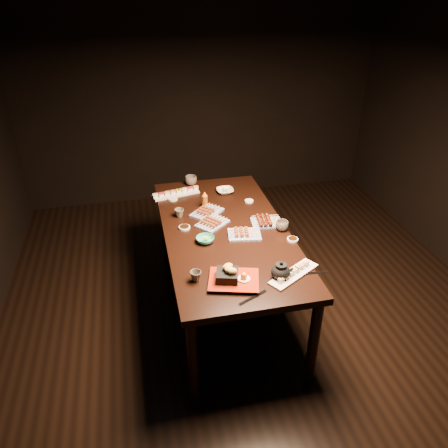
% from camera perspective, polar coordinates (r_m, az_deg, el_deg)
% --- Properties ---
extents(ground, '(5.00, 5.00, 0.00)m').
position_cam_1_polar(ground, '(3.44, 4.75, -14.30)').
color(ground, black).
rests_on(ground, ground).
extents(dining_table, '(1.14, 1.91, 0.75)m').
position_cam_1_polar(dining_table, '(3.43, 0.18, -6.11)').
color(dining_table, black).
rests_on(dining_table, ground).
extents(sushi_platter_near, '(0.38, 0.29, 0.05)m').
position_cam_1_polar(sushi_platter_near, '(2.79, 9.11, -6.22)').
color(sushi_platter_near, white).
rests_on(sushi_platter_near, dining_table).
extents(sushi_platter_far, '(0.41, 0.19, 0.05)m').
position_cam_1_polar(sushi_platter_far, '(3.74, -6.31, 4.15)').
color(sushi_platter_far, white).
rests_on(sushi_platter_far, dining_table).
extents(yakitori_plate_center, '(0.28, 0.27, 0.06)m').
position_cam_1_polar(yakitori_plate_center, '(3.28, -1.53, 0.40)').
color(yakitori_plate_center, '#828EB6').
rests_on(yakitori_plate_center, dining_table).
extents(yakitori_plate_right, '(0.26, 0.20, 0.06)m').
position_cam_1_polar(yakitori_plate_right, '(3.14, 2.68, -1.04)').
color(yakitori_plate_right, '#828EB6').
rests_on(yakitori_plate_right, dining_table).
extents(yakitori_plate_left, '(0.29, 0.30, 0.06)m').
position_cam_1_polar(yakitori_plate_left, '(3.43, -2.25, 1.84)').
color(yakitori_plate_left, '#828EB6').
rests_on(yakitori_plate_left, dining_table).
extents(tsukune_plate, '(0.24, 0.19, 0.06)m').
position_cam_1_polar(tsukune_plate, '(3.30, 5.58, 0.49)').
color(tsukune_plate, '#828EB6').
rests_on(tsukune_plate, dining_table).
extents(edamame_bowl_green, '(0.13, 0.13, 0.04)m').
position_cam_1_polar(edamame_bowl_green, '(3.07, -2.46, -2.06)').
color(edamame_bowl_green, teal).
rests_on(edamame_bowl_green, dining_table).
extents(edamame_bowl_cream, '(0.15, 0.15, 0.04)m').
position_cam_1_polar(edamame_bowl_cream, '(3.75, 0.14, 4.34)').
color(edamame_bowl_cream, '#F4E2C8').
rests_on(edamame_bowl_cream, dining_table).
extents(tempura_tray, '(0.36, 0.32, 0.11)m').
position_cam_1_polar(tempura_tray, '(2.67, 1.30, -6.67)').
color(tempura_tray, black).
rests_on(tempura_tray, dining_table).
extents(teacup_near_left, '(0.07, 0.07, 0.07)m').
position_cam_1_polar(teacup_near_left, '(2.71, -3.71, -6.80)').
color(teacup_near_left, brown).
rests_on(teacup_near_left, dining_table).
extents(teacup_mid_right, '(0.11, 0.11, 0.07)m').
position_cam_1_polar(teacup_mid_right, '(3.23, 7.60, -0.22)').
color(teacup_mid_right, brown).
rests_on(teacup_mid_right, dining_table).
extents(teacup_far_left, '(0.07, 0.07, 0.07)m').
position_cam_1_polar(teacup_far_left, '(3.39, -5.86, 1.44)').
color(teacup_far_left, brown).
rests_on(teacup_far_left, dining_table).
extents(teacup_far_right, '(0.12, 0.12, 0.08)m').
position_cam_1_polar(teacup_far_right, '(3.90, -4.34, 5.68)').
color(teacup_far_right, brown).
rests_on(teacup_far_right, dining_table).
extents(teapot, '(0.15, 0.15, 0.12)m').
position_cam_1_polar(teapot, '(2.73, 7.43, -5.98)').
color(teapot, black).
rests_on(teapot, dining_table).
extents(condiment_bottle, '(0.06, 0.06, 0.14)m').
position_cam_1_polar(condiment_bottle, '(3.50, -2.53, 3.19)').
color(condiment_bottle, brown).
rests_on(condiment_bottle, dining_table).
extents(sauce_dish_west, '(0.10, 0.10, 0.02)m').
position_cam_1_polar(sauce_dish_west, '(3.25, -5.18, -0.46)').
color(sauce_dish_west, white).
rests_on(sauce_dish_west, dining_table).
extents(sauce_dish_east, '(0.09, 0.09, 0.01)m').
position_cam_1_polar(sauce_dish_east, '(3.62, 3.30, 3.02)').
color(sauce_dish_east, white).
rests_on(sauce_dish_east, dining_table).
extents(sauce_dish_se, '(0.09, 0.09, 0.01)m').
position_cam_1_polar(sauce_dish_se, '(3.13, 8.95, -2.00)').
color(sauce_dish_se, white).
rests_on(sauce_dish_se, dining_table).
extents(sauce_dish_nw, '(0.11, 0.11, 0.01)m').
position_cam_1_polar(sauce_dish_nw, '(3.67, -6.71, 3.28)').
color(sauce_dish_nw, white).
rests_on(sauce_dish_nw, dining_table).
extents(chopsticks_near, '(0.20, 0.11, 0.01)m').
position_cam_1_polar(chopsticks_near, '(2.59, 3.77, -9.55)').
color(chopsticks_near, black).
rests_on(chopsticks_near, dining_table).
extents(chopsticks_se, '(0.19, 0.03, 0.01)m').
position_cam_1_polar(chopsticks_se, '(2.83, 11.64, -6.27)').
color(chopsticks_se, black).
rests_on(chopsticks_se, dining_table).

